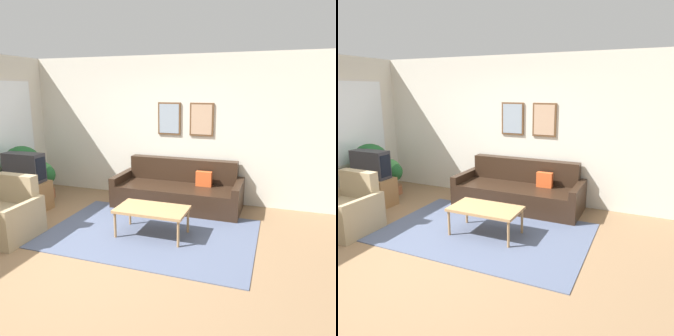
# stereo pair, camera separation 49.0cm
# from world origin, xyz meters

# --- Properties ---
(ground_plane) EXTENTS (16.00, 16.00, 0.00)m
(ground_plane) POSITION_xyz_m (0.00, 0.00, 0.00)
(ground_plane) COLOR #846647
(area_rug) EXTENTS (3.04, 2.00, 0.01)m
(area_rug) POSITION_xyz_m (0.51, 0.84, 0.01)
(area_rug) COLOR #4C5670
(area_rug) RESTS_ON ground_plane
(wall_back) EXTENTS (8.00, 0.09, 2.70)m
(wall_back) POSITION_xyz_m (0.01, 2.57, 1.35)
(wall_back) COLOR beige
(wall_back) RESTS_ON ground_plane
(couch) EXTENTS (2.28, 0.90, 0.83)m
(couch) POSITION_xyz_m (0.55, 2.11, 0.28)
(couch) COLOR black
(couch) RESTS_ON ground_plane
(coffee_table) EXTENTS (1.02, 0.57, 0.43)m
(coffee_table) POSITION_xyz_m (0.55, 0.79, 0.39)
(coffee_table) COLOR #A87F51
(coffee_table) RESTS_ON ground_plane
(tv_stand) EXTENTS (0.82, 0.43, 0.51)m
(tv_stand) POSITION_xyz_m (-1.96, 1.11, 0.26)
(tv_stand) COLOR olive
(tv_stand) RESTS_ON ground_plane
(tv) EXTENTS (0.72, 0.28, 0.50)m
(tv) POSITION_xyz_m (-1.96, 1.11, 0.76)
(tv) COLOR #2D2D33
(tv) RESTS_ON tv_stand
(armchair) EXTENTS (0.84, 0.76, 0.87)m
(armchair) POSITION_xyz_m (-1.42, 0.09, 0.29)
(armchair) COLOR tan
(armchair) RESTS_ON ground_plane
(potted_plant_tall) EXTENTS (0.70, 0.70, 1.07)m
(potted_plant_tall) POSITION_xyz_m (-2.26, 1.40, 0.69)
(potted_plant_tall) COLOR slate
(potted_plant_tall) RESTS_ON ground_plane
(potted_plant_by_window) EXTENTS (0.39, 0.39, 0.66)m
(potted_plant_by_window) POSITION_xyz_m (-2.06, 1.74, 0.37)
(potted_plant_by_window) COLOR #935638
(potted_plant_by_window) RESTS_ON ground_plane
(potted_plant_small) EXTENTS (0.46, 0.46, 0.72)m
(potted_plant_small) POSITION_xyz_m (-2.14, 1.74, 0.46)
(potted_plant_small) COLOR beige
(potted_plant_small) RESTS_ON ground_plane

